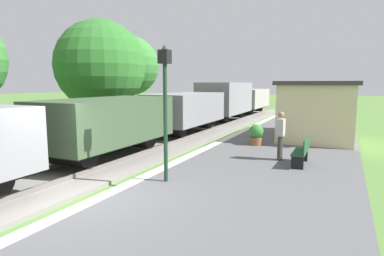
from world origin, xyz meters
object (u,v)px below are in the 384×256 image
(bench_near_hut, at_px, (302,151))
(tree_field_left, at_px, (129,66))
(person_waiting, at_px, (281,134))
(tree_trackside_far, at_px, (100,65))
(bench_down_platform, at_px, (323,120))
(lamp_post_near, at_px, (165,88))
(freight_train, at_px, (188,110))
(potted_planter, at_px, (256,134))
(station_hut, at_px, (319,109))

(bench_near_hut, relative_size, tree_field_left, 0.23)
(bench_near_hut, bearing_deg, person_waiting, 151.48)
(bench_near_hut, xyz_separation_m, tree_field_left, (-13.75, 9.63, 3.50))
(tree_trackside_far, bearing_deg, tree_field_left, 114.79)
(bench_down_platform, height_order, tree_trackside_far, tree_trackside_far)
(lamp_post_near, relative_size, tree_field_left, 0.57)
(freight_train, xyz_separation_m, tree_trackside_far, (-3.72, -2.82, 2.39))
(bench_near_hut, height_order, potted_planter, potted_planter)
(freight_train, relative_size, tree_trackside_far, 5.26)
(tree_trackside_far, bearing_deg, potted_planter, 2.28)
(freight_train, distance_m, bench_near_hut, 8.70)
(bench_down_platform, height_order, potted_planter, potted_planter)
(bench_down_platform, distance_m, tree_field_left, 14.20)
(freight_train, relative_size, bench_near_hut, 21.73)
(potted_planter, bearing_deg, bench_near_hut, -52.18)
(bench_near_hut, height_order, person_waiting, person_waiting)
(potted_planter, bearing_deg, tree_trackside_far, -177.72)
(bench_near_hut, bearing_deg, potted_planter, 127.82)
(freight_train, height_order, bench_down_platform, freight_train)
(person_waiting, height_order, tree_trackside_far, tree_trackside_far)
(lamp_post_near, bearing_deg, freight_train, 111.98)
(station_hut, distance_m, potted_planter, 4.13)
(freight_train, bearing_deg, bench_down_platform, 36.03)
(potted_planter, bearing_deg, freight_train, 151.11)
(bench_near_hut, xyz_separation_m, person_waiting, (-0.80, 0.43, 0.46))
(person_waiting, bearing_deg, bench_near_hut, 154.09)
(lamp_post_near, relative_size, tree_trackside_far, 0.60)
(person_waiting, height_order, lamp_post_near, lamp_post_near)
(bench_down_platform, distance_m, potted_planter, 7.75)
(person_waiting, distance_m, tree_field_left, 16.17)
(person_waiting, xyz_separation_m, potted_planter, (-1.46, 2.48, -0.46))
(potted_planter, xyz_separation_m, tree_field_left, (-11.48, 6.72, 3.50))
(freight_train, xyz_separation_m, person_waiting, (5.97, -4.97, -0.28))
(potted_planter, bearing_deg, lamp_post_near, -98.27)
(station_hut, height_order, potted_planter, station_hut)
(bench_down_platform, bearing_deg, tree_field_left, -177.10)
(person_waiting, bearing_deg, tree_field_left, -32.79)
(potted_planter, distance_m, lamp_post_near, 6.78)
(bench_down_platform, xyz_separation_m, person_waiting, (-0.80, -9.90, 0.46))
(station_hut, xyz_separation_m, person_waiting, (-0.83, -5.79, -0.47))
(tree_field_left, bearing_deg, lamp_post_near, -51.14)
(station_hut, bearing_deg, tree_field_left, 166.10)
(tree_field_left, bearing_deg, potted_planter, -30.33)
(freight_train, bearing_deg, tree_trackside_far, -142.87)
(station_hut, height_order, bench_down_platform, station_hut)
(tree_field_left, bearing_deg, freight_train, -31.24)
(station_hut, xyz_separation_m, bench_down_platform, (-0.03, 4.11, -0.93))
(freight_train, distance_m, lamp_post_near, 9.66)
(potted_planter, distance_m, tree_trackside_far, 8.81)
(person_waiting, height_order, potted_planter, person_waiting)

